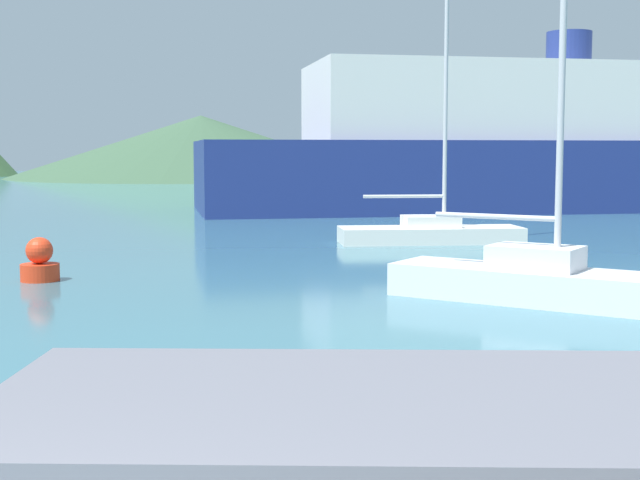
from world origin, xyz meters
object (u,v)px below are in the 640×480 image
Objects in this scene: sailboat_inner at (431,229)px; sailboat_middle at (535,277)px; buoy_marker at (40,263)px; ferry_distant at (566,147)px.

sailboat_middle is (1.06, -10.20, 0.03)m from sailboat_inner.
sailboat_inner reaches higher than sailboat_middle.
ferry_distant is at bearing 56.52° from buoy_marker.
sailboat_middle is at bearing -92.80° from sailboat_inner.
sailboat_middle is at bearing -117.22° from ferry_distant.
buoy_marker is at bearing -137.00° from ferry_distant.
buoy_marker is (-9.72, 2.15, -0.07)m from sailboat_middle.
ferry_distant is (6.50, 26.68, 2.44)m from sailboat_middle.
sailboat_inner is at bearing 42.93° from buoy_marker.
ferry_distant is (7.56, 16.48, 2.47)m from sailboat_inner.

